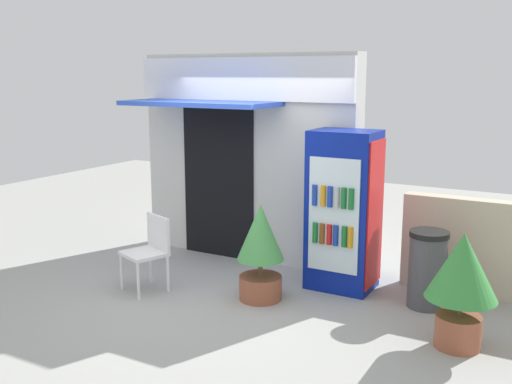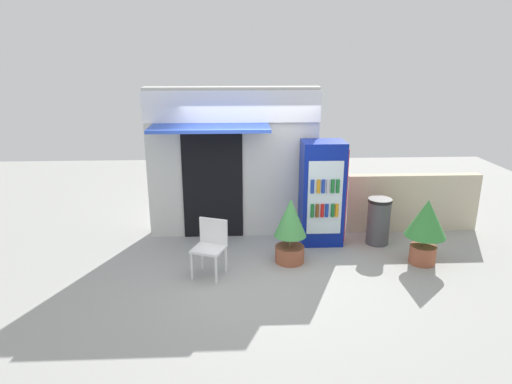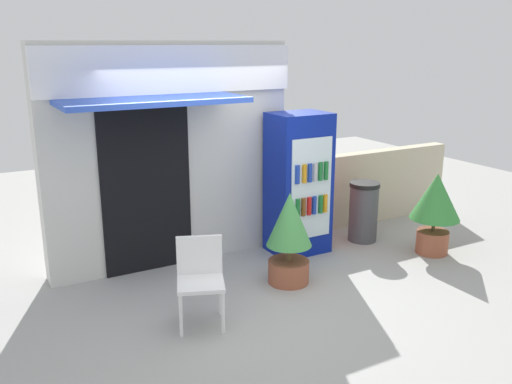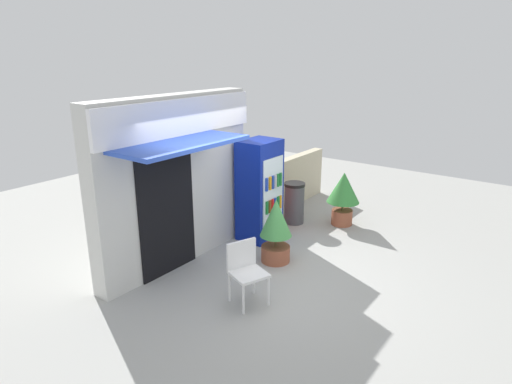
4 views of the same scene
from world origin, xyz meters
name	(u,v)px [view 3 (image 3 of 4)]	position (x,y,z in m)	size (l,w,h in m)	color
ground	(251,298)	(0.00, 0.00, 0.00)	(16.00, 16.00, 0.00)	#A3A39E
storefront_building	(169,151)	(-0.36, 1.48, 1.47)	(3.18, 1.21, 2.81)	silver
drink_cooler	(299,184)	(1.27, 0.98, 0.95)	(0.78, 0.65, 1.90)	navy
plastic_chair	(200,274)	(-0.69, -0.21, 0.52)	(0.60, 0.58, 0.89)	white
potted_plant_near_shop	(289,233)	(0.60, 0.16, 0.62)	(0.54, 0.54, 1.11)	#995138
potted_plant_curbside	(435,204)	(2.82, 0.00, 0.69)	(0.67, 0.67, 1.11)	#995138
trash_bin	(363,211)	(2.31, 0.85, 0.44)	(0.43, 0.43, 0.87)	#47474C
stone_boundary_wall	(379,185)	(3.17, 1.50, 0.57)	(2.61, 0.22, 1.14)	beige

